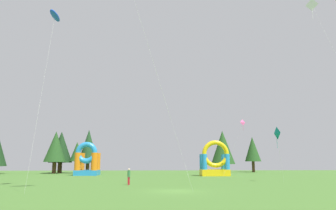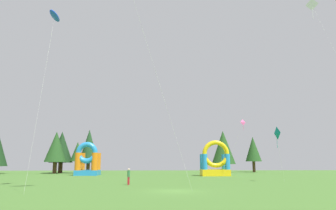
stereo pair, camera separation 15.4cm
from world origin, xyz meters
name	(u,v)px [view 1 (the left image)]	position (x,y,z in m)	size (l,w,h in m)	color
ground_plane	(176,191)	(0.00, 0.00, 0.00)	(120.00, 120.00, 0.00)	#47752D
kite_blue_parafoil	(55,16)	(-12.64, 2.09, 17.93)	(0.98, 5.25, 18.42)	blue
kite_pink_diamond	(243,123)	(13.42, 23.24, 9.12)	(3.96, 1.64, 9.62)	#EA599E
kite_white_diamond	(312,7)	(18.95, 8.05, 22.94)	(3.10, 8.87, 23.71)	white
kite_teal_diamond	(276,134)	(14.35, 11.50, 6.28)	(1.60, 2.30, 6.93)	#0C7F7A
person_far_side	(129,175)	(-4.87, 7.75, 1.12)	(0.45, 0.45, 1.88)	#B21E26
inflatable_yellow_castle	(87,163)	(-14.56, 31.54, 2.35)	(4.28, 4.40, 6.24)	#268CD8
inflatable_red_slide	(215,163)	(9.31, 28.05, 2.26)	(5.11, 3.51, 6.40)	yellow
tree_row_2	(55,147)	(-23.41, 40.43, 5.73)	(4.68, 4.68, 9.11)	#4C331E
tree_row_3	(61,147)	(-22.83, 42.55, 5.72)	(5.17, 5.17, 9.24)	#4C331E
tree_row_4	(77,152)	(-18.96, 41.48, 4.66)	(3.02, 3.02, 6.86)	#4C331E
tree_row_5	(88,146)	(-17.08, 44.46, 6.11)	(4.35, 4.35, 9.92)	#4C331E
tree_row_6	(223,147)	(14.81, 45.54, 5.87)	(5.69, 5.69, 9.89)	#4C331E
tree_row_7	(253,149)	(22.23, 45.91, 5.45)	(3.83, 3.83, 8.47)	#4C331E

